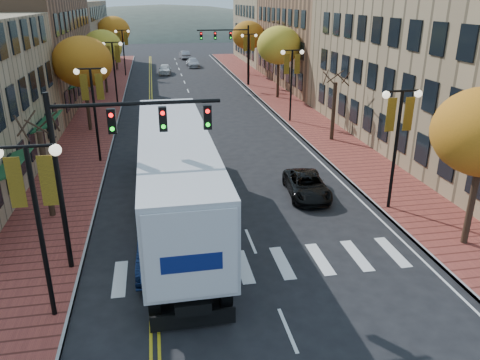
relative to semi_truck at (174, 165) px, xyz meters
name	(u,v)px	position (x,y,z in m)	size (l,w,h in m)	color
ground	(273,294)	(3.06, -7.11, -2.68)	(200.00, 200.00, 0.00)	black
sidewalk_left	(101,108)	(-5.94, 25.39, -2.60)	(4.00, 85.00, 0.15)	brown
sidewalk_right	(281,101)	(12.06, 25.39, -2.60)	(4.00, 85.00, 0.15)	brown
building_left_mid	(13,47)	(-13.94, 28.89, 2.82)	(12.00, 24.00, 11.00)	brown
building_left_far	(59,36)	(-13.94, 53.89, 2.07)	(12.00, 26.00, 9.50)	#9E8966
building_right_mid	(338,42)	(21.56, 34.89, 2.32)	(15.00, 24.00, 10.00)	brown
building_right_far	(288,27)	(21.56, 56.89, 2.82)	(15.00, 20.00, 11.00)	#9E8966
tree_left_a	(46,175)	(-5.94, 0.89, -0.43)	(0.28, 0.28, 4.20)	#382619
tree_left_b	(82,62)	(-5.94, 16.89, 2.77)	(4.48, 4.48, 7.21)	#382619
tree_left_c	(102,47)	(-5.94, 32.89, 2.38)	(4.16, 4.16, 6.69)	#382619
tree_left_d	(114,30)	(-5.94, 50.89, 2.93)	(4.61, 4.61, 7.42)	#382619
tree_right_b	(333,111)	(12.06, 10.89, -0.43)	(0.28, 0.28, 4.20)	#382619
tree_right_c	(279,45)	(12.06, 26.89, 2.77)	(4.48, 4.48, 7.21)	#382619
tree_right_d	(248,35)	(12.06, 42.89, 2.61)	(4.35, 4.35, 7.00)	#382619
lamp_left_a	(35,201)	(-4.44, -7.11, 1.62)	(1.96, 0.36, 6.05)	black
lamp_left_b	(93,97)	(-4.44, 8.89, 1.62)	(1.96, 0.36, 6.05)	black
lamp_left_c	(114,61)	(-4.44, 26.89, 1.62)	(1.96, 0.36, 6.05)	black
lamp_left_d	(123,44)	(-4.44, 44.89, 1.62)	(1.96, 0.36, 6.05)	black
lamp_right_a	(398,127)	(10.56, -1.11, 1.62)	(1.96, 0.36, 6.05)	black
lamp_right_b	(292,72)	(10.56, 16.89, 1.62)	(1.96, 0.36, 6.05)	black
lamp_right_c	(249,49)	(10.56, 34.89, 1.62)	(1.96, 0.36, 6.05)	black
traffic_mast_near	(110,148)	(-2.42, -4.11, 2.25)	(6.10, 0.35, 7.00)	black
traffic_mast_far	(232,44)	(8.53, 34.89, 2.25)	(6.10, 0.34, 7.00)	black
semi_truck	(174,165)	(0.00, 0.00, 0.00)	(3.10, 18.33, 4.58)	black
navy_sedan	(162,242)	(-0.77, -4.01, -1.84)	(1.77, 5.09, 1.68)	#0D1936
black_suv	(307,185)	(7.03, 1.31, -2.07)	(2.01, 4.36, 1.21)	black
car_far_white	(165,69)	(0.86, 46.05, -1.99)	(1.62, 4.03, 1.37)	white
car_far_silver	(193,63)	(5.33, 52.55, -2.03)	(1.82, 4.47, 1.30)	#AAABB2
car_far_oncoming	(185,55)	(4.75, 62.87, -1.98)	(1.47, 4.22, 1.39)	#9A99A0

